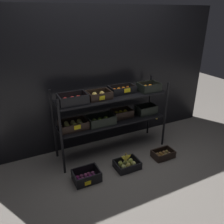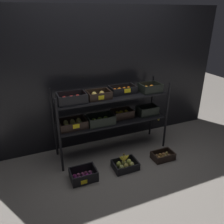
{
  "view_description": "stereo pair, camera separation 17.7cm",
  "coord_description": "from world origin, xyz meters",
  "px_view_note": "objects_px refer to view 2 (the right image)",
  "views": [
    {
      "loc": [
        -1.3,
        -2.66,
        1.96
      ],
      "look_at": [
        0.0,
        0.0,
        0.65
      ],
      "focal_mm": 36.09,
      "sensor_mm": 36.0,
      "label": 1
    },
    {
      "loc": [
        -1.14,
        -2.73,
        1.96
      ],
      "look_at": [
        0.0,
        0.0,
        0.65
      ],
      "focal_mm": 36.09,
      "sensor_mm": 36.0,
      "label": 2
    }
  ],
  "objects_px": {
    "display_rack": "(111,108)",
    "crate_ground_pear": "(125,165)",
    "crate_ground_kiwi": "(163,156)",
    "banana_bunch_loose": "(124,159)",
    "crate_ground_plum": "(84,176)"
  },
  "relations": [
    {
      "from": "display_rack",
      "to": "crate_ground_pear",
      "type": "bearing_deg",
      "value": -88.01
    },
    {
      "from": "crate_ground_kiwi",
      "to": "crate_ground_pear",
      "type": "bearing_deg",
      "value": 178.72
    },
    {
      "from": "banana_bunch_loose",
      "to": "crate_ground_plum",
      "type": "bearing_deg",
      "value": 178.92
    },
    {
      "from": "display_rack",
      "to": "banana_bunch_loose",
      "type": "bearing_deg",
      "value": -90.86
    },
    {
      "from": "crate_ground_kiwi",
      "to": "banana_bunch_loose",
      "type": "distance_m",
      "value": 0.64
    },
    {
      "from": "crate_ground_plum",
      "to": "crate_ground_pear",
      "type": "height_order",
      "value": "crate_ground_plum"
    },
    {
      "from": "crate_ground_plum",
      "to": "crate_ground_kiwi",
      "type": "distance_m",
      "value": 1.19
    },
    {
      "from": "crate_ground_pear",
      "to": "crate_ground_plum",
      "type": "bearing_deg",
      "value": 179.12
    },
    {
      "from": "crate_ground_plum",
      "to": "banana_bunch_loose",
      "type": "distance_m",
      "value": 0.57
    },
    {
      "from": "display_rack",
      "to": "banana_bunch_loose",
      "type": "relative_size",
      "value": 11.45
    },
    {
      "from": "crate_ground_plum",
      "to": "crate_ground_kiwi",
      "type": "height_order",
      "value": "crate_ground_plum"
    },
    {
      "from": "display_rack",
      "to": "banana_bunch_loose",
      "type": "xyz_separation_m",
      "value": [
        -0.01,
        -0.48,
        -0.54
      ]
    },
    {
      "from": "crate_ground_pear",
      "to": "crate_ground_kiwi",
      "type": "relative_size",
      "value": 1.06
    },
    {
      "from": "display_rack",
      "to": "crate_ground_plum",
      "type": "distance_m",
      "value": 0.99
    },
    {
      "from": "display_rack",
      "to": "crate_ground_kiwi",
      "type": "bearing_deg",
      "value": -38.73
    }
  ]
}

